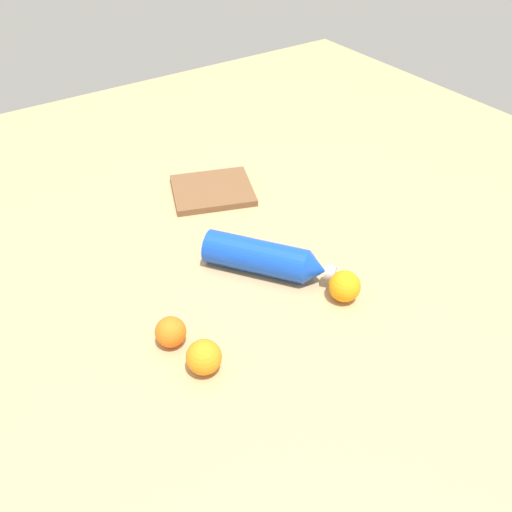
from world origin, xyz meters
name	(u,v)px	position (x,y,z in m)	size (l,w,h in m)	color
ground_plane	(260,270)	(0.00, 0.00, 0.00)	(2.40, 2.40, 0.00)	tan
water_bottle	(266,258)	(-0.01, 0.01, 0.04)	(0.23, 0.27, 0.08)	blue
orange_0	(204,357)	(0.24, 0.17, 0.03)	(0.07, 0.07, 0.07)	orange
orange_1	(171,332)	(0.26, 0.08, 0.03)	(0.06, 0.06, 0.06)	orange
orange_2	(345,286)	(-0.10, 0.18, 0.03)	(0.07, 0.07, 0.07)	orange
cutting_board	(212,190)	(-0.07, -0.34, 0.01)	(0.22, 0.19, 0.02)	brown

